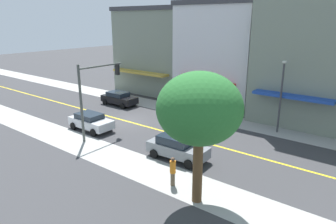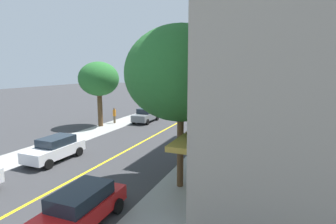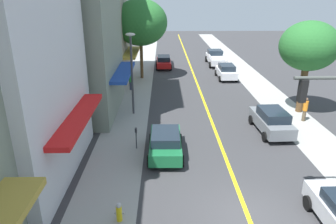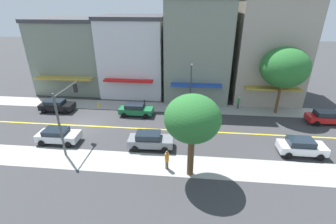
% 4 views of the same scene
% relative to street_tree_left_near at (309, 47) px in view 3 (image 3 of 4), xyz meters
% --- Properties ---
extents(ground_plane, '(140.00, 140.00, 0.00)m').
position_rel_street_tree_left_near_xyz_m(ground_plane, '(-7.25, -12.50, -5.12)').
color(ground_plane, '#38383A').
extents(sidewalk_left, '(3.09, 126.00, 0.01)m').
position_rel_street_tree_left_near_xyz_m(sidewalk_left, '(-13.48, -12.50, -5.11)').
color(sidewalk_left, '#9E9E99').
rests_on(sidewalk_left, ground).
extents(road_centerline_stripe, '(0.20, 126.00, 0.00)m').
position_rel_street_tree_left_near_xyz_m(road_centerline_stripe, '(-7.25, -12.50, -5.12)').
color(road_centerline_stripe, yellow).
rests_on(road_centerline_stripe, ground).
extents(corner_shop_building, '(12.66, 8.99, 13.77)m').
position_rel_street_tree_left_near_xyz_m(corner_shop_building, '(-20.08, 0.47, 1.78)').
color(corner_shop_building, gray).
rests_on(corner_shop_building, ground).
extents(brick_apartment_block, '(12.03, 9.36, 13.99)m').
position_rel_street_tree_left_near_xyz_m(brick_apartment_block, '(-20.08, 10.24, 1.89)').
color(brick_apartment_block, '#A39989').
rests_on(brick_apartment_block, ground).
extents(street_tree_left_near, '(4.29, 4.29, 6.99)m').
position_rel_street_tree_left_near_xyz_m(street_tree_left_near, '(0.00, 0.00, 0.00)').
color(street_tree_left_near, brown).
rests_on(street_tree_left_near, ground).
extents(street_tree_right_corner, '(5.65, 5.65, 8.36)m').
position_rel_street_tree_left_near_xyz_m(street_tree_right_corner, '(-13.14, 10.78, 0.83)').
color(street_tree_right_corner, brown).
rests_on(street_tree_right_corner, ground).
extents(fire_hydrant, '(0.44, 0.24, 0.85)m').
position_rel_street_tree_left_near_xyz_m(fire_hydrant, '(-12.63, -12.57, -4.70)').
color(fire_hydrant, yellow).
rests_on(fire_hydrant, ground).
extents(parking_meter, '(0.12, 0.18, 1.34)m').
position_rel_street_tree_left_near_xyz_m(parking_meter, '(-12.43, -6.17, -4.23)').
color(parking_meter, '#4C4C51').
rests_on(parking_meter, ground).
extents(street_lamp, '(0.70, 0.36, 6.17)m').
position_rel_street_tree_left_near_xyz_m(street_lamp, '(-13.13, -0.24, -1.28)').
color(street_lamp, '#38383D').
rests_on(street_lamp, ground).
extents(red_sedan_left_curb, '(2.02, 4.55, 1.53)m').
position_rel_street_tree_left_near_xyz_m(red_sedan_left_curb, '(-10.73, 15.78, -4.32)').
color(red_sedan_left_curb, red).
rests_on(red_sedan_left_curb, ground).
extents(green_sedan_left_curb, '(2.02, 4.18, 1.51)m').
position_rel_street_tree_left_near_xyz_m(green_sedan_left_curb, '(-10.68, -6.97, -4.33)').
color(green_sedan_left_curb, '#196638').
rests_on(green_sedan_left_curb, ground).
extents(grey_sedan_right_curb, '(2.08, 4.37, 1.65)m').
position_rel_street_tree_left_near_xyz_m(grey_sedan_right_curb, '(-3.57, -3.94, -4.27)').
color(grey_sedan_right_curb, slate).
rests_on(grey_sedan_right_curb, ground).
extents(white_sedan_right_curb, '(1.96, 4.16, 1.60)m').
position_rel_street_tree_left_near_xyz_m(white_sedan_right_curb, '(-3.88, 10.25, -4.29)').
color(white_sedan_right_curb, silver).
rests_on(white_sedan_right_curb, ground).
extents(white_pickup_truck, '(2.28, 5.78, 1.77)m').
position_rel_street_tree_left_near_xyz_m(white_pickup_truck, '(-3.84, 17.68, -4.22)').
color(white_pickup_truck, silver).
rests_on(white_pickup_truck, ground).
extents(pedestrian_orange_shirt, '(0.35, 0.35, 1.79)m').
position_rel_street_tree_left_near_xyz_m(pedestrian_orange_shirt, '(-0.48, -1.98, -4.17)').
color(pedestrian_orange_shirt, brown).
rests_on(pedestrian_orange_shirt, ground).
extents(pedestrian_green_shirt, '(0.30, 0.30, 1.74)m').
position_rel_street_tree_left_near_xyz_m(pedestrian_green_shirt, '(-13.95, 6.15, -4.18)').
color(pedestrian_green_shirt, '#33384C').
rests_on(pedestrian_green_shirt, ground).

